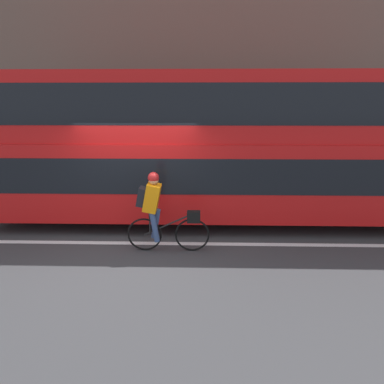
# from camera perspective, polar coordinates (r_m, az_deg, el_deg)

# --- Properties ---
(ground_plane) EXTENTS (80.00, 80.00, 0.00)m
(ground_plane) POSITION_cam_1_polar(r_m,az_deg,el_deg) (6.54, -10.42, -9.89)
(ground_plane) COLOR #38383A
(road_center_line) EXTENTS (50.00, 0.14, 0.01)m
(road_center_line) POSITION_cam_1_polar(r_m,az_deg,el_deg) (6.61, -10.28, -9.55)
(road_center_line) COLOR silver
(road_center_line) RESTS_ON ground_plane
(sidewalk_curb) EXTENTS (60.00, 1.67, 0.11)m
(sidewalk_curb) POSITION_cam_1_polar(r_m,az_deg,el_deg) (10.93, -5.55, 1.52)
(sidewalk_curb) COLOR gray
(sidewalk_curb) RESTS_ON ground_plane
(building_facade) EXTENTS (60.00, 0.30, 7.97)m
(building_facade) POSITION_cam_1_polar(r_m,az_deg,el_deg) (11.59, -5.52, 21.97)
(building_facade) COLOR brown
(building_facade) RESTS_ON ground_plane
(bus) EXTENTS (11.50, 2.52, 3.52)m
(bus) POSITION_cam_1_polar(r_m,az_deg,el_deg) (7.44, 6.83, 9.38)
(bus) COLOR black
(bus) RESTS_ON ground_plane
(cyclist_on_bike) EXTENTS (1.66, 0.32, 1.64)m
(cyclist_on_bike) POSITION_cam_1_polar(r_m,az_deg,el_deg) (5.90, -6.33, -3.39)
(cyclist_on_bike) COLOR black
(cyclist_on_bike) RESTS_ON ground_plane
(street_sign_post) EXTENTS (0.36, 0.09, 2.29)m
(street_sign_post) POSITION_cam_1_polar(r_m,az_deg,el_deg) (10.99, -16.16, 8.17)
(street_sign_post) COLOR #59595B
(street_sign_post) RESTS_ON sidewalk_curb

